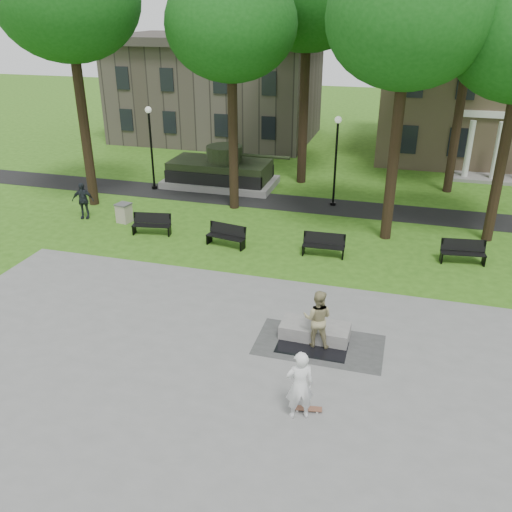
% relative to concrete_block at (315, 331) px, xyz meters
% --- Properties ---
extents(ground, '(120.00, 120.00, 0.00)m').
position_rel_concrete_block_xyz_m(ground, '(-1.84, 0.63, -0.24)').
color(ground, '#2F5915').
rests_on(ground, ground).
extents(plaza, '(22.00, 16.00, 0.02)m').
position_rel_concrete_block_xyz_m(plaza, '(-1.84, -4.37, -0.23)').
color(plaza, gray).
rests_on(plaza, ground).
extents(footpath, '(44.00, 2.60, 0.01)m').
position_rel_concrete_block_xyz_m(footpath, '(-1.84, 12.63, -0.24)').
color(footpath, black).
rests_on(footpath, ground).
extents(building_right, '(17.00, 12.00, 8.60)m').
position_rel_concrete_block_xyz_m(building_right, '(8.16, 26.63, 4.10)').
color(building_right, '#9E8460').
rests_on(building_right, ground).
extents(building_left, '(15.00, 10.00, 7.20)m').
position_rel_concrete_block_xyz_m(building_left, '(-12.84, 27.13, 3.35)').
color(building_left, '#4C443D').
rests_on(building_left, ground).
extents(tree_0, '(6.80, 6.80, 12.97)m').
position_rel_concrete_block_xyz_m(tree_0, '(-13.84, 9.63, 9.78)').
color(tree_0, black).
rests_on(tree_0, ground).
extents(tree_1, '(6.20, 6.20, 11.63)m').
position_rel_concrete_block_xyz_m(tree_1, '(-6.34, 11.13, 8.71)').
color(tree_1, black).
rests_on(tree_1, ground).
extents(tree_2, '(6.60, 6.60, 12.16)m').
position_rel_concrete_block_xyz_m(tree_2, '(1.66, 9.13, 9.07)').
color(tree_2, black).
rests_on(tree_2, ground).
extents(tree_5, '(6.40, 6.40, 12.44)m').
position_rel_concrete_block_xyz_m(tree_5, '(4.66, 17.13, 9.42)').
color(tree_5, black).
rests_on(tree_5, ground).
extents(lamp_left, '(0.36, 0.36, 4.73)m').
position_rel_concrete_block_xyz_m(lamp_left, '(-11.84, 12.93, 2.55)').
color(lamp_left, black).
rests_on(lamp_left, ground).
extents(lamp_mid, '(0.36, 0.36, 4.73)m').
position_rel_concrete_block_xyz_m(lamp_mid, '(-1.34, 12.93, 2.55)').
color(lamp_mid, black).
rests_on(lamp_mid, ground).
extents(tank_monument, '(7.45, 3.40, 2.40)m').
position_rel_concrete_block_xyz_m(tank_monument, '(-8.29, 14.63, 0.61)').
color(tank_monument, gray).
rests_on(tank_monument, ground).
extents(puddle, '(2.20, 1.20, 0.00)m').
position_rel_concrete_block_xyz_m(puddle, '(0.02, -0.62, -0.22)').
color(puddle, black).
rests_on(puddle, plaza).
extents(concrete_block, '(2.22, 1.04, 0.45)m').
position_rel_concrete_block_xyz_m(concrete_block, '(0.00, 0.00, 0.00)').
color(concrete_block, gray).
rests_on(concrete_block, plaza).
extents(skateboard, '(0.80, 0.32, 0.07)m').
position_rel_concrete_block_xyz_m(skateboard, '(0.44, -3.54, -0.19)').
color(skateboard, brown).
rests_on(skateboard, plaza).
extents(skateboarder, '(0.86, 0.73, 2.01)m').
position_rel_concrete_block_xyz_m(skateboarder, '(0.26, -3.83, 0.78)').
color(skateboarder, white).
rests_on(skateboarder, plaza).
extents(friend_watching, '(0.94, 0.74, 1.90)m').
position_rel_concrete_block_xyz_m(friend_watching, '(0.12, -0.40, 0.72)').
color(friend_watching, '#9B9164').
rests_on(friend_watching, plaza).
extents(pedestrian_walker, '(1.16, 0.73, 1.85)m').
position_rel_concrete_block_xyz_m(pedestrian_walker, '(-13.13, 7.58, 0.68)').
color(pedestrian_walker, '#1E2329').
rests_on(pedestrian_walker, ground).
extents(park_bench_0, '(1.85, 0.81, 1.00)m').
position_rel_concrete_block_xyz_m(park_bench_0, '(-8.90, 6.59, 0.28)').
color(park_bench_0, black).
rests_on(park_bench_0, ground).
extents(park_bench_1, '(1.85, 0.85, 1.00)m').
position_rel_concrete_block_xyz_m(park_bench_1, '(-5.12, 6.22, 0.28)').
color(park_bench_1, black).
rests_on(park_bench_1, ground).
extents(park_bench_2, '(1.82, 0.59, 1.00)m').
position_rel_concrete_block_xyz_m(park_bench_2, '(-0.77, 6.38, 0.28)').
color(park_bench_2, black).
rests_on(park_bench_2, ground).
extents(park_bench_3, '(1.84, 0.74, 1.00)m').
position_rel_concrete_block_xyz_m(park_bench_3, '(4.91, 7.25, 0.28)').
color(park_bench_3, black).
rests_on(park_bench_3, ground).
extents(trash_bin, '(0.77, 0.77, 0.96)m').
position_rel_concrete_block_xyz_m(trash_bin, '(-10.92, 7.63, 0.24)').
color(trash_bin, '#B4A894').
rests_on(trash_bin, ground).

